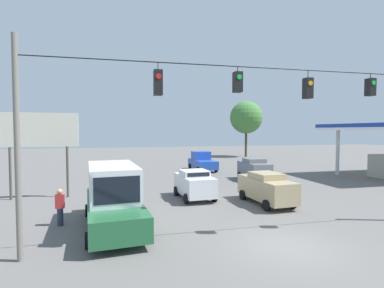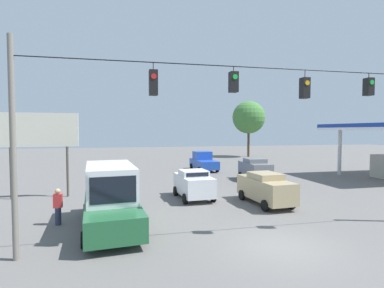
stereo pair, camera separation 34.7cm
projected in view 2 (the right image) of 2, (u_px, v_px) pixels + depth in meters
ground_plane at (279, 246)px, 11.72m from camera, size 140.00×140.00×0.00m
overhead_signal_span at (268, 121)px, 12.37m from camera, size 19.48×0.38×7.84m
pickup_truck_blue_oncoming_deep at (203, 162)px, 33.88m from camera, size 2.43×5.10×2.12m
box_truck_green_parked_shoulder at (110, 196)px, 14.18m from camera, size 3.06×7.20×2.91m
sedan_grey_oncoming_far at (255, 169)px, 26.94m from camera, size 2.08×3.87×2.00m
sedan_white_withflow_mid at (194, 184)px, 19.89m from camera, size 2.28×3.95×1.90m
sedan_tan_crossing_near at (265, 188)px, 18.39m from camera, size 2.17×4.56×1.94m
traffic_cone_nearest at (113, 220)px, 14.32m from camera, size 0.41×0.41×0.55m
traffic_cone_second at (115, 206)px, 16.77m from camera, size 0.41×0.41×0.55m
traffic_cone_third at (113, 196)px, 19.44m from camera, size 0.41×0.41×0.55m
traffic_cone_fourth at (117, 188)px, 22.01m from camera, size 0.41×0.41×0.55m
roadside_billboard at (39, 135)px, 19.97m from camera, size 4.99×0.16×5.72m
pedestrian at (58, 206)px, 14.37m from camera, size 0.40×0.28×1.76m
tree_horizon_left at (249, 117)px, 50.92m from camera, size 5.54×5.54×9.50m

